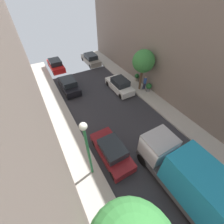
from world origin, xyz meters
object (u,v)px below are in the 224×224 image
Objects in this scene: parked_car_right_1 at (120,85)px; pedestrian at (145,82)px; street_tree_1 at (143,61)px; potted_plant_1 at (149,87)px; parked_car_left_1 at (112,151)px; parked_car_left_2 at (69,85)px; parked_car_left_3 at (56,65)px; lamp_post at (87,144)px; potted_plant_2 at (137,77)px; parked_car_right_2 at (91,59)px; delivery_truck at (189,178)px.

pedestrian is (2.70, -1.43, 0.35)m from parked_car_right_1.
street_tree_1 is 4.58× the size of potted_plant_1.
parked_car_left_2 is (0.00, 10.62, 0.00)m from parked_car_left_1.
parked_car_left_3 is 1.00× the size of parked_car_right_1.
parked_car_left_2 is at bearing 80.28° from lamp_post.
pedestrian is at bearing -29.46° from parked_car_left_2.
parked_car_right_1 is 3.51m from potted_plant_1.
potted_plant_2 is 13.79m from lamp_post.
parked_car_left_3 is 14.14m from potted_plant_1.
parked_car_right_2 is at bearing 71.52° from parked_car_left_1.
parked_car_left_2 and parked_car_right_2 have the same top height.
parked_car_left_3 and parked_car_right_1 have the same top height.
parked_car_right_2 reaches higher than potted_plant_2.
potted_plant_2 is (8.49, -8.79, -0.05)m from parked_car_left_3.
street_tree_1 is at bearing -77.34° from parked_car_right_2.
parked_car_right_1 reaches higher than potted_plant_2.
lamp_post is at bearing -96.24° from parked_car_left_3.
parked_car_right_1 is 1.00× the size of parked_car_right_2.
potted_plant_1 is (2.80, -10.78, 0.03)m from parked_car_right_2.
parked_car_left_2 is 0.88× the size of street_tree_1.
delivery_truck is at bearing -114.54° from street_tree_1.
parked_car_left_1 is 0.81× the size of lamp_post.
potted_plant_2 is (0.29, 2.73, -0.08)m from potted_plant_1.
potted_plant_1 is (8.20, -11.52, 0.03)m from parked_car_left_3.
parked_car_left_3 is 0.81× the size of lamp_post.
parked_car_left_3 reaches higher than potted_plant_1.
parked_car_left_3 is 0.64× the size of delivery_truck.
parked_car_left_3 is 10.86m from parked_car_right_1.
parked_car_right_2 is (5.40, -0.74, 0.00)m from parked_car_left_3.
parked_car_left_2 is 7.73m from parked_car_right_2.
street_tree_1 is 3.62m from potted_plant_2.
parked_car_right_1 is 3.15m from potted_plant_2.
parked_car_left_2 is 2.44× the size of pedestrian.
parked_car_right_2 is at bearing 45.72° from parked_car_left_2.
delivery_truck is 11.98m from street_tree_1.
parked_car_left_1 is at bearing -146.76° from potted_plant_1.
street_tree_1 reaches higher than parked_car_right_2.
potted_plant_2 is (3.09, 0.62, -0.05)m from parked_car_right_1.
parked_car_left_3 is at bearing 97.21° from delivery_truck.
street_tree_1 reaches higher than parked_car_left_2.
potted_plant_2 is (3.09, -8.06, -0.05)m from parked_car_right_2.
lamp_post is (-10.10, -5.85, 2.85)m from potted_plant_1.
parked_car_left_1 is 0.88× the size of street_tree_1.
parked_car_left_1 is 1.00× the size of parked_car_right_1.
delivery_truck is at bearing -58.74° from parked_car_left_1.
parked_car_left_2 is at bearing 147.41° from potted_plant_1.
lamp_post is (-10.00, -6.52, 2.53)m from pedestrian.
delivery_truck reaches higher than potted_plant_1.
parked_car_left_1 reaches higher than potted_plant_1.
potted_plant_1 is at bearing -75.42° from parked_car_right_2.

